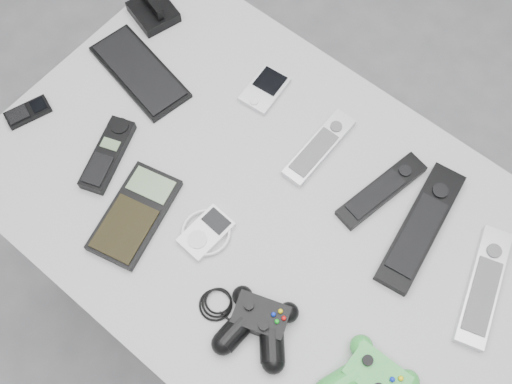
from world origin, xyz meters
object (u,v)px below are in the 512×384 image
Objects in this scene: pda at (265,89)px; remote_silver_b at (484,286)px; mobile_phone at (28,112)px; controller_green at (371,383)px; remote_black_a at (382,190)px; pda_keyboard at (140,72)px; remote_silver_a at (319,147)px; calculator at (135,214)px; cordless_handset at (108,154)px; controller_black at (258,324)px; remote_black_b at (421,226)px; mp3_player at (206,232)px; desk at (269,222)px.

pda is 0.56m from remote_silver_b.
mobile_phone is 0.59× the size of controller_green.
pda_keyboard is at bearing -158.40° from remote_black_a.
calculator is at bearing -118.58° from remote_silver_a.
remote_silver_b is 1.41× the size of cordless_handset.
controller_black is at bearing -16.11° from calculator.
remote_black_b is at bearing -12.66° from pda.
remote_silver_b reaches higher than remote_black_a.
controller_black is (-0.12, -0.33, 0.01)m from remote_black_b.
mp3_player is at bearing 139.29° from controller_black.
calculator reaches higher than mobile_phone.
remote_silver_a is 0.28m from mp3_player.
pda reaches higher than desk.
desk is 0.29m from remote_black_b.
remote_black_b is (0.64, 0.08, 0.01)m from pda_keyboard.
calculator is (-0.18, -0.33, -0.00)m from remote_silver_a.
remote_silver_b is (0.78, 0.06, 0.00)m from pda_keyboard.
pda is at bearing 45.68° from cordless_handset.
remote_black_a is at bearing 153.77° from remote_silver_b.
remote_silver_b is at bearing -1.52° from cordless_handset.
remote_black_a is 2.01× the size of mp3_player.
remote_silver_a is 0.69× the size of remote_black_b.
desk is 7.39× the size of controller_green.
pda_keyboard is at bearing 178.96° from remote_black_b.
remote_silver_a is at bearing 91.95° from desk.
mp3_player is (0.34, -0.18, 0.00)m from pda_keyboard.
calculator is 1.98× the size of mp3_player.
controller_green is at bearing -5.13° from pda_keyboard.
calculator is (0.13, -0.06, -0.00)m from cordless_handset.
cordless_handset is 0.63m from controller_green.
controller_green reaches higher than remote_black_b.
controller_black reaches higher than calculator.
cordless_handset is at bearing 176.39° from controller_green.
mp3_player is (0.25, 0.00, -0.00)m from cordless_handset.
remote_black_a is 0.34m from controller_black.
controller_black is at bearing -117.71° from remote_black_b.
remote_silver_b is 0.93m from mobile_phone.
remote_silver_a is 0.15m from remote_black_a.
mobile_phone is (-0.89, -0.27, -0.00)m from remote_silver_b.
calculator is (-0.01, -0.37, 0.00)m from pda.
remote_silver_b is 0.64m from calculator.
mp3_player reaches higher than desk.
remote_silver_b is 0.27m from controller_green.
pda_keyboard is 0.24m from mobile_phone.
desk is at bearing -0.18° from cordless_handset.
remote_silver_b is 1.16× the size of calculator.
controller_green reaches higher than pda_keyboard.
mp3_player is at bearing 23.94° from mobile_phone.
pda reaches higher than mobile_phone.
remote_silver_a is 0.81× the size of remote_silver_b.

